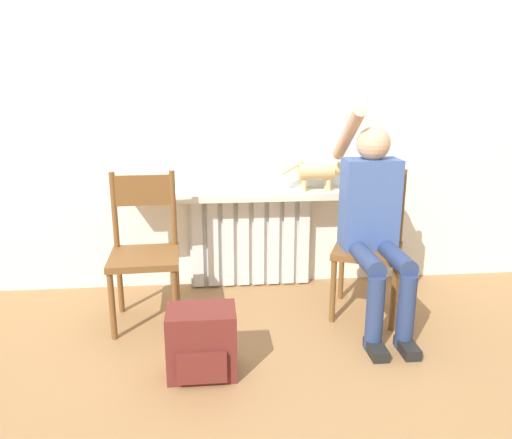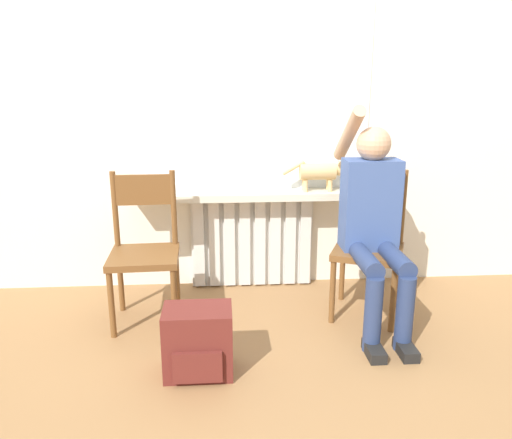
{
  "view_description": "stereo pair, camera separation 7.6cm",
  "coord_description": "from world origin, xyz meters",
  "px_view_note": "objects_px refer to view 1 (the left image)",
  "views": [
    {
      "loc": [
        -0.29,
        -2.31,
        1.47
      ],
      "look_at": [
        0.0,
        0.75,
        0.61
      ],
      "focal_mm": 35.0,
      "sensor_mm": 36.0,
      "label": 1
    },
    {
      "loc": [
        -0.22,
        -2.32,
        1.47
      ],
      "look_at": [
        0.0,
        0.75,
        0.61
      ],
      "focal_mm": 35.0,
      "sensor_mm": 36.0,
      "label": 2
    }
  ],
  "objects_px": {
    "backpack": "(202,342)",
    "cat": "(320,171)",
    "chair_right": "(369,242)",
    "person": "(374,217)",
    "chair_left": "(144,249)"
  },
  "relations": [
    {
      "from": "chair_right",
      "to": "person",
      "type": "distance_m",
      "value": 0.24
    },
    {
      "from": "chair_left",
      "to": "cat",
      "type": "bearing_deg",
      "value": 18.0
    },
    {
      "from": "chair_right",
      "to": "person",
      "type": "xyz_separation_m",
      "value": [
        -0.02,
        -0.12,
        0.2
      ]
    },
    {
      "from": "backpack",
      "to": "cat",
      "type": "bearing_deg",
      "value": 52.56
    },
    {
      "from": "person",
      "to": "cat",
      "type": "distance_m",
      "value": 0.63
    },
    {
      "from": "person",
      "to": "cat",
      "type": "height_order",
      "value": "person"
    },
    {
      "from": "person",
      "to": "chair_right",
      "type": "bearing_deg",
      "value": 81.75
    },
    {
      "from": "person",
      "to": "cat",
      "type": "xyz_separation_m",
      "value": [
        -0.22,
        0.56,
        0.18
      ]
    },
    {
      "from": "chair_right",
      "to": "backpack",
      "type": "bearing_deg",
      "value": -125.83
    },
    {
      "from": "chair_left",
      "to": "backpack",
      "type": "height_order",
      "value": "chair_left"
    },
    {
      "from": "chair_right",
      "to": "backpack",
      "type": "height_order",
      "value": "chair_right"
    },
    {
      "from": "cat",
      "to": "chair_right",
      "type": "bearing_deg",
      "value": -62.0
    },
    {
      "from": "chair_right",
      "to": "cat",
      "type": "bearing_deg",
      "value": 141.09
    },
    {
      "from": "chair_right",
      "to": "person",
      "type": "height_order",
      "value": "person"
    },
    {
      "from": "cat",
      "to": "backpack",
      "type": "bearing_deg",
      "value": -127.44
    }
  ]
}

